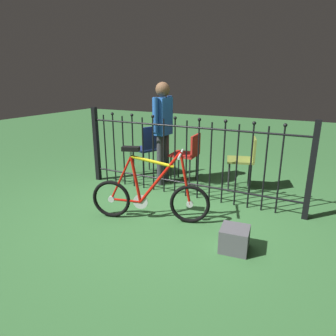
{
  "coord_description": "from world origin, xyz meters",
  "views": [
    {
      "loc": [
        1.62,
        -3.01,
        1.66
      ],
      "look_at": [
        -0.03,
        0.21,
        0.55
      ],
      "focal_mm": 31.71,
      "sensor_mm": 36.0,
      "label": 1
    }
  ],
  "objects": [
    {
      "name": "ground_plane",
      "position": [
        0.0,
        0.0,
        0.0
      ],
      "size": [
        20.0,
        20.0,
        0.0
      ],
      "primitive_type": "plane",
      "color": "#336534"
    },
    {
      "name": "bicycle",
      "position": [
        -0.07,
        -0.21,
        0.31
      ],
      "size": [
        1.38,
        0.55,
        0.9
      ],
      "color": "black",
      "rests_on": "ground"
    },
    {
      "name": "iron_fence",
      "position": [
        -0.06,
        0.69,
        0.61
      ],
      "size": [
        3.27,
        0.07,
        1.21
      ],
      "color": "black",
      "rests_on": "ground"
    },
    {
      "name": "chair_olive",
      "position": [
        0.69,
        1.35,
        0.51
      ],
      "size": [
        0.48,
        0.48,
        0.81
      ],
      "color": "black",
      "rests_on": "ground"
    },
    {
      "name": "display_crate",
      "position": [
        1.01,
        -0.39,
        0.12
      ],
      "size": [
        0.3,
        0.3,
        0.24
      ],
      "primitive_type": "cube",
      "rotation": [
        0.0,
        0.0,
        0.11
      ],
      "color": "#4C4C51",
      "rests_on": "ground"
    },
    {
      "name": "person_visitor",
      "position": [
        -0.55,
        1.04,
        0.95
      ],
      "size": [
        0.22,
        0.47,
        1.6
      ],
      "color": "#2D2D33",
      "rests_on": "ground"
    },
    {
      "name": "chair_navy",
      "position": [
        -0.97,
        1.3,
        0.53
      ],
      "size": [
        0.55,
        0.55,
        0.88
      ],
      "color": "black",
      "rests_on": "ground"
    },
    {
      "name": "chair_red",
      "position": [
        -0.2,
        1.24,
        0.51
      ],
      "size": [
        0.42,
        0.42,
        0.8
      ],
      "color": "black",
      "rests_on": "ground"
    }
  ]
}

